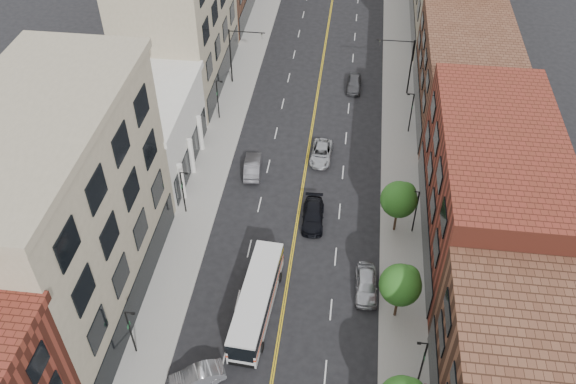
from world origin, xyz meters
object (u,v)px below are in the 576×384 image
at_px(car_lane_b, 321,153).
at_px(car_lane_c, 354,83).
at_px(city_bus, 257,299).
at_px(car_lane_behind, 253,166).
at_px(car_lane_a, 313,215).
at_px(car_parked_far, 366,284).
at_px(car_angle_b, 197,377).

height_order(car_lane_b, car_lane_c, car_lane_c).
distance_m(city_bus, car_lane_behind, 18.20).
bearing_deg(car_lane_b, car_lane_a, -88.06).
height_order(city_bus, car_parked_far, city_bus).
bearing_deg(car_lane_behind, city_bus, 94.71).
bearing_deg(car_lane_b, car_parked_far, -71.32).
xyz_separation_m(car_angle_b, car_lane_b, (7.10, 28.10, -0.03)).
relative_size(car_parked_far, car_lane_c, 1.09).
bearing_deg(car_lane_c, car_lane_behind, -118.50).
height_order(city_bus, car_lane_a, city_bus).
xyz_separation_m(car_parked_far, car_lane_behind, (-12.33, 14.49, -0.02)).
xyz_separation_m(car_lane_behind, car_lane_a, (7.00, -6.55, -0.05)).
distance_m(car_lane_b, car_lane_c, 14.62).
distance_m(city_bus, car_parked_far, 9.61).
bearing_deg(car_parked_far, car_lane_behind, 128.27).
xyz_separation_m(city_bus, car_lane_behind, (-3.37, 17.87, -0.86)).
xyz_separation_m(city_bus, car_parked_far, (8.96, 3.38, -0.83)).
bearing_deg(city_bus, car_lane_b, 83.91).
xyz_separation_m(car_parked_far, car_lane_b, (-5.33, 17.72, -0.13)).
bearing_deg(car_lane_c, car_lane_a, -95.94).
xyz_separation_m(city_bus, car_lane_a, (3.63, 11.32, -0.90)).
bearing_deg(car_lane_b, car_angle_b, -102.24).
distance_m(car_angle_b, car_lane_c, 43.59).
bearing_deg(car_lane_behind, car_parked_far, 124.43).
xyz_separation_m(city_bus, car_lane_c, (6.54, 35.42, -0.90)).
bearing_deg(city_bus, car_angle_b, -112.67).
relative_size(car_lane_a, car_lane_b, 1.04).
distance_m(car_lane_a, car_lane_c, 24.28).
relative_size(car_lane_behind, car_lane_a, 0.94).
height_order(car_angle_b, car_parked_far, car_parked_far).
xyz_separation_m(car_angle_b, car_lane_a, (7.10, 18.32, 0.02)).
bearing_deg(car_lane_a, car_lane_c, 80.63).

